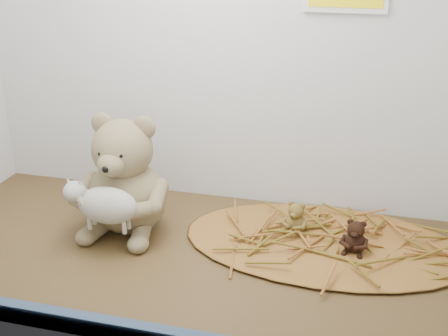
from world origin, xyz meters
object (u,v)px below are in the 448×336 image
(mini_teddy_brown, at_px, (355,235))
(main_teddy, at_px, (125,174))
(toy_lamb, at_px, (108,205))
(mini_teddy_tan, at_px, (296,216))

(mini_teddy_brown, bearing_deg, main_teddy, -170.59)
(main_teddy, xyz_separation_m, toy_lamb, (0.00, -0.10, -0.03))
(mini_teddy_tan, bearing_deg, main_teddy, -156.51)
(toy_lamb, relative_size, mini_teddy_brown, 2.32)
(main_teddy, bearing_deg, mini_teddy_tan, 9.26)
(main_teddy, relative_size, mini_teddy_tan, 3.77)
(toy_lamb, xyz_separation_m, mini_teddy_tan, (0.39, 0.16, -0.06))
(main_teddy, xyz_separation_m, mini_teddy_tan, (0.39, 0.06, -0.09))
(mini_teddy_tan, xyz_separation_m, mini_teddy_brown, (0.13, -0.05, 0.00))
(main_teddy, height_order, mini_teddy_brown, main_teddy)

